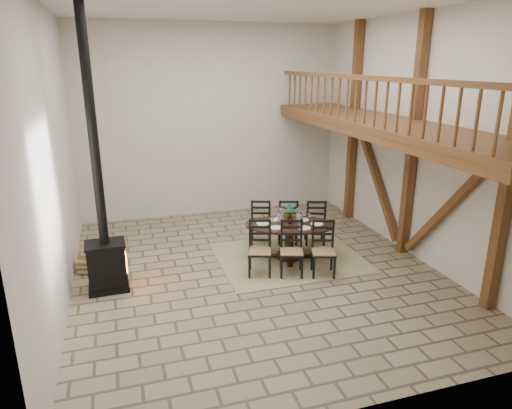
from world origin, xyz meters
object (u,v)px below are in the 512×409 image
object	(u,v)px
log_basket	(91,261)
log_stack	(87,264)
wood_stove	(104,233)
dining_table	(289,240)

from	to	relation	value
log_basket	log_stack	bearing A→B (deg)	-142.13
wood_stove	log_stack	bearing A→B (deg)	112.50
dining_table	log_basket	distance (m)	4.10
dining_table	wood_stove	bearing A→B (deg)	-156.42
dining_table	log_basket	bearing A→B (deg)	-170.52
log_stack	dining_table	bearing A→B (deg)	-8.17
dining_table	wood_stove	world-z (taller)	wood_stove
dining_table	wood_stove	size ratio (longest dim) A/B	0.50
wood_stove	log_stack	world-z (taller)	wood_stove
log_basket	log_stack	distance (m)	0.09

